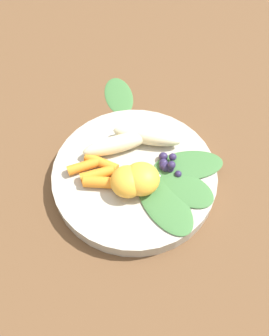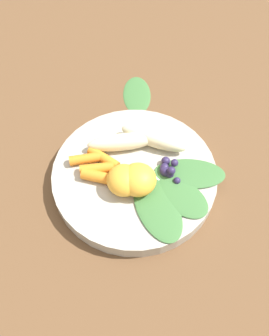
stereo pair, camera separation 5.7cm
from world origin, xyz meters
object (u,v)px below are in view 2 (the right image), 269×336
orange_segment_near (138,180)px  kale_leaf_stray (137,94)px  banana_peeled_right (153,138)px  banana_peeled_left (122,142)px  bowl (134,176)px

orange_segment_near → kale_leaf_stray: bearing=-61.0°
orange_segment_near → banana_peeled_right: bearing=-78.3°
kale_leaf_stray → banana_peeled_right: bearing=-171.1°
kale_leaf_stray → orange_segment_near: bearing=178.4°
banana_peeled_left → kale_leaf_stray: bearing=-107.3°
bowl → kale_leaf_stray: 0.19m
banana_peeled_left → banana_peeled_right: bearing=-179.2°
kale_leaf_stray → bowl: bearing=176.8°
banana_peeled_right → bowl: bearing=83.8°
banana_peeled_left → orange_segment_near: bearing=101.3°
banana_peeled_left → banana_peeled_right: 0.05m
bowl → banana_peeled_right: size_ratio=2.33×
bowl → kale_leaf_stray: size_ratio=2.64×
banana_peeled_right → kale_leaf_stray: banana_peeled_right is taller
bowl → orange_segment_near: orange_segment_near is taller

